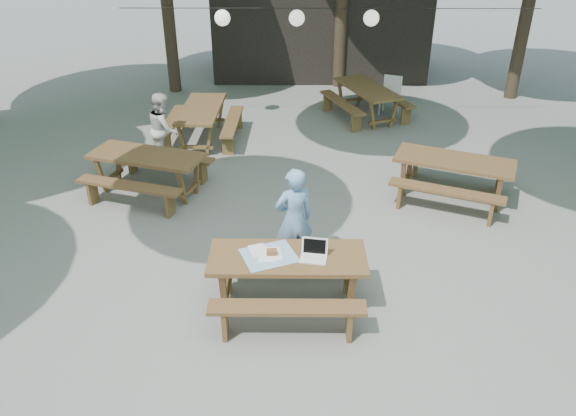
# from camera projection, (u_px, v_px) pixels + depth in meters

# --- Properties ---
(ground) EXTENTS (80.00, 80.00, 0.00)m
(ground) POSITION_uv_depth(u_px,v_px,m) (311.00, 275.00, 7.99)
(ground) COLOR slate
(ground) RESTS_ON ground
(pavilion) EXTENTS (6.00, 3.00, 2.80)m
(pavilion) POSITION_uv_depth(u_px,v_px,m) (320.00, 23.00, 16.44)
(pavilion) COLOR black
(pavilion) RESTS_ON ground
(main_picnic_table) EXTENTS (2.00, 1.58, 0.75)m
(main_picnic_table) POSITION_uv_depth(u_px,v_px,m) (288.00, 279.00, 7.26)
(main_picnic_table) COLOR #552F1E
(main_picnic_table) RESTS_ON ground
(picnic_table_nw) EXTENTS (2.28, 2.07, 0.75)m
(picnic_table_nw) POSITION_uv_depth(u_px,v_px,m) (149.00, 173.00, 10.01)
(picnic_table_nw) COLOR #552F1E
(picnic_table_nw) RESTS_ON ground
(picnic_table_ne) EXTENTS (2.36, 2.19, 0.75)m
(picnic_table_ne) POSITION_uv_depth(u_px,v_px,m) (452.00, 178.00, 9.82)
(picnic_table_ne) COLOR #552F1E
(picnic_table_ne) RESTS_ON ground
(picnic_table_far_w) EXTENTS (1.64, 2.02, 0.75)m
(picnic_table_far_w) POSITION_uv_depth(u_px,v_px,m) (202.00, 124.00, 12.14)
(picnic_table_far_w) COLOR #552F1E
(picnic_table_far_w) RESTS_ON ground
(picnic_table_far_e) EXTENTS (2.18, 2.35, 0.75)m
(picnic_table_far_e) POSITION_uv_depth(u_px,v_px,m) (366.00, 102.00, 13.39)
(picnic_table_far_e) COLOR #552F1E
(picnic_table_far_e) RESTS_ON ground
(woman) EXTENTS (0.66, 0.54, 1.54)m
(woman) POSITION_uv_depth(u_px,v_px,m) (294.00, 219.00, 7.85)
(woman) COLOR #73A4D2
(woman) RESTS_ON ground
(second_person) EXTENTS (0.66, 0.78, 1.44)m
(second_person) POSITION_uv_depth(u_px,v_px,m) (164.00, 129.00, 10.95)
(second_person) COLOR silver
(second_person) RESTS_ON ground
(plastic_chair) EXTENTS (0.58, 0.58, 0.90)m
(plastic_chair) POSITION_uv_depth(u_px,v_px,m) (389.00, 103.00, 13.69)
(plastic_chair) COLOR white
(plastic_chair) RESTS_ON ground
(laptop) EXTENTS (0.37, 0.31, 0.24)m
(laptop) POSITION_uv_depth(u_px,v_px,m) (314.00, 253.00, 7.03)
(laptop) COLOR white
(laptop) RESTS_ON main_picnic_table
(tabletop_clutter) EXTENTS (0.81, 0.75, 0.08)m
(tabletop_clutter) POSITION_uv_depth(u_px,v_px,m) (269.00, 255.00, 7.09)
(tabletop_clutter) COLOR teal
(tabletop_clutter) RESTS_ON main_picnic_table
(paper_lanterns) EXTENTS (9.00, 0.34, 0.38)m
(paper_lanterns) POSITION_uv_depth(u_px,v_px,m) (297.00, 18.00, 12.04)
(paper_lanterns) COLOR black
(paper_lanterns) RESTS_ON ground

